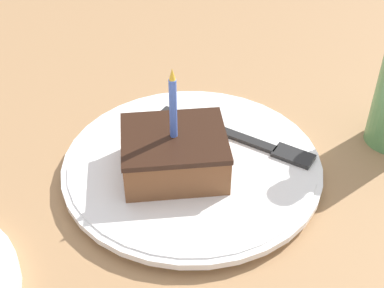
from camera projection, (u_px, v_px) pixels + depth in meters
ground_plane at (175, 191)px, 0.61m from camera, size 2.40×2.40×0.04m
plate at (192, 166)px, 0.60m from camera, size 0.29×0.29×0.02m
cake_slice at (175, 153)px, 0.57m from camera, size 0.09×0.11×0.13m
fork at (244, 139)px, 0.62m from camera, size 0.14×0.17×0.00m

